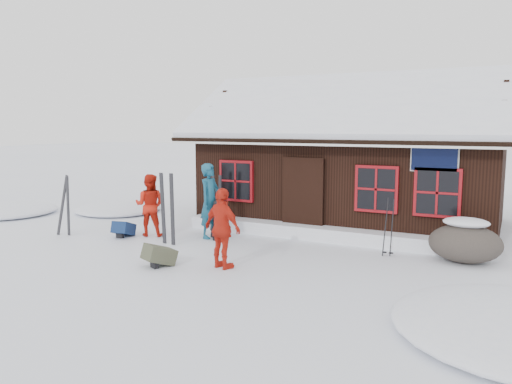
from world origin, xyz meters
TOP-DOWN VIEW (x-y plane):
  - ground at (0.00, 0.00)m, footprint 120.00×120.00m
  - mountain_hut at (1.50, 4.98)m, footprint 8.90×6.09m
  - snow_drift at (1.50, 2.25)m, footprint 7.60×0.60m
  - snow_mounds at (1.65, 1.86)m, footprint 20.60×13.20m
  - skier_teal at (-1.14, 1.14)m, footprint 0.48×0.71m
  - skier_orange_left at (-2.67, 0.62)m, footprint 0.96×0.86m
  - skier_orange_right at (0.60, -1.11)m, footprint 1.04×0.65m
  - skier_crouched at (-0.85, 1.03)m, footprint 0.59×0.56m
  - boulder at (4.91, 1.62)m, footprint 1.49×1.12m
  - ski_pair_left at (-4.61, -0.43)m, footprint 0.68×0.26m
  - ski_pair_mid at (-1.67, 0.06)m, footprint 0.44×0.07m
  - ski_pair_right at (-1.42, 1.88)m, footprint 0.41×0.10m
  - ski_poles at (3.36, 1.38)m, footprint 0.24×0.12m
  - backpack_blue at (-3.18, 0.16)m, footprint 0.52×0.62m
  - backpack_olive at (-0.64, -1.58)m, footprint 0.65×0.72m

SIDE VIEW (x-z plane):
  - ground at x=0.00m, z-range 0.00..0.00m
  - snow_mounds at x=1.65m, z-range -0.24..0.24m
  - backpack_blue at x=-3.18m, z-range 0.00..0.30m
  - backpack_olive at x=-0.64m, z-range 0.00..0.32m
  - snow_drift at x=1.50m, z-range 0.00..0.35m
  - boulder at x=4.91m, z-range 0.01..0.87m
  - skier_crouched at x=-0.85m, z-range 0.00..1.02m
  - ski_poles at x=3.36m, z-range -0.04..1.30m
  - ski_pair_right at x=-1.42m, z-range -0.05..1.55m
  - ski_pair_left at x=-4.61m, z-range -0.04..1.62m
  - skier_orange_left at x=-2.67m, z-range 0.00..1.63m
  - skier_orange_right at x=0.60m, z-range 0.00..1.64m
  - ski_pair_mid at x=-1.67m, z-range -0.05..1.74m
  - skier_teal at x=-1.14m, z-range 0.00..1.92m
  - mountain_hut at x=1.50m, z-range -0.63..3.79m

